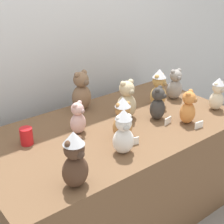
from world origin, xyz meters
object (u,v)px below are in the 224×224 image
(teddy_bear_ash, at_px, (175,85))
(teddy_bear_mocha, at_px, (82,92))
(teddy_bear_cocoa, at_px, (75,160))
(teddy_bear_honey, at_px, (159,88))
(teddy_bear_caramel, at_px, (123,119))
(teddy_bear_cream, at_px, (217,94))
(teddy_bear_sand, at_px, (127,101))
(teddy_bear_charcoal, at_px, (158,104))
(party_cup_red, at_px, (26,136))
(teddy_bear_snow, at_px, (123,132))
(teddy_bear_blush, at_px, (78,119))
(display_table, at_px, (112,173))
(teddy_bear_ginger, at_px, (188,108))

(teddy_bear_ash, bearing_deg, teddy_bear_mocha, 167.40)
(teddy_bear_cocoa, bearing_deg, teddy_bear_honey, 15.16)
(teddy_bear_caramel, height_order, teddy_bear_ash, teddy_bear_caramel)
(teddy_bear_cream, height_order, teddy_bear_ash, teddy_bear_cream)
(teddy_bear_cream, relative_size, teddy_bear_sand, 0.87)
(teddy_bear_mocha, bearing_deg, teddy_bear_charcoal, -65.85)
(teddy_bear_charcoal, bearing_deg, party_cup_red, 139.14)
(teddy_bear_snow, bearing_deg, teddy_bear_ash, 42.50)
(teddy_bear_blush, xyz_separation_m, teddy_bear_sand, (0.39, -0.03, 0.03))
(teddy_bear_blush, height_order, party_cup_red, teddy_bear_blush)
(display_table, bearing_deg, teddy_bear_snow, -115.98)
(teddy_bear_cocoa, xyz_separation_m, teddy_bear_snow, (0.39, 0.09, -0.01))
(teddy_bear_cream, distance_m, party_cup_red, 1.41)
(party_cup_red, bearing_deg, teddy_bear_ginger, -22.87)
(teddy_bear_cream, height_order, party_cup_red, teddy_bear_cream)
(display_table, distance_m, teddy_bear_ash, 0.87)
(teddy_bear_snow, height_order, teddy_bear_mocha, teddy_bear_mocha)
(teddy_bear_blush, bearing_deg, teddy_bear_mocha, 31.04)
(teddy_bear_snow, height_order, teddy_bear_ginger, teddy_bear_snow)
(teddy_bear_ginger, distance_m, party_cup_red, 1.10)
(teddy_bear_cream, bearing_deg, teddy_bear_ash, 112.57)
(teddy_bear_ginger, relative_size, party_cup_red, 2.21)
(teddy_bear_sand, bearing_deg, teddy_bear_cocoa, -146.83)
(teddy_bear_blush, distance_m, teddy_bear_snow, 0.38)
(teddy_bear_snow, xyz_separation_m, teddy_bear_ash, (0.85, 0.37, -0.02))
(teddy_bear_cream, distance_m, teddy_bear_cocoa, 1.34)
(teddy_bear_ginger, bearing_deg, teddy_bear_sand, 110.47)
(teddy_bear_ash, distance_m, teddy_bear_mocha, 0.76)
(party_cup_red, bearing_deg, teddy_bear_mocha, 21.27)
(teddy_bear_blush, distance_m, teddy_bear_ginger, 0.76)
(teddy_bear_snow, bearing_deg, teddy_bear_caramel, 70.73)
(teddy_bear_cocoa, bearing_deg, teddy_bear_ash, 12.53)
(display_table, distance_m, teddy_bear_cream, 0.98)
(teddy_bear_caramel, bearing_deg, teddy_bear_ash, 30.47)
(teddy_bear_ginger, bearing_deg, teddy_bear_caramel, 145.48)
(teddy_bear_blush, height_order, teddy_bear_sand, teddy_bear_sand)
(teddy_bear_ash, bearing_deg, teddy_bear_caramel, -152.52)
(teddy_bear_sand, height_order, teddy_bear_mocha, teddy_bear_mocha)
(display_table, bearing_deg, party_cup_red, 163.50)
(teddy_bear_snow, relative_size, teddy_bear_mocha, 0.94)
(teddy_bear_caramel, bearing_deg, teddy_bear_charcoal, 22.14)
(display_table, height_order, teddy_bear_ash, teddy_bear_ash)
(teddy_bear_snow, xyz_separation_m, party_cup_red, (-0.41, 0.45, -0.08))
(teddy_bear_snow, distance_m, teddy_bear_mocha, 0.68)
(teddy_bear_caramel, height_order, teddy_bear_cocoa, teddy_bear_cocoa)
(teddy_bear_ash, bearing_deg, teddy_bear_cocoa, -149.70)
(teddy_bear_blush, bearing_deg, teddy_bear_honey, -23.48)
(teddy_bear_charcoal, bearing_deg, teddy_bear_ginger, -80.72)
(teddy_bear_honey, bearing_deg, teddy_bear_cocoa, -169.09)
(teddy_bear_cream, bearing_deg, teddy_bear_honey, 141.61)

